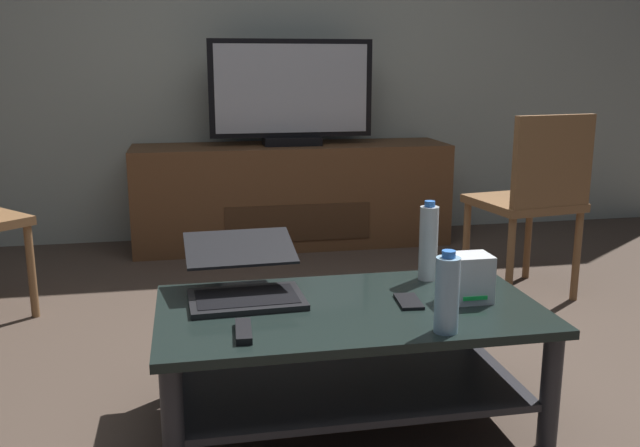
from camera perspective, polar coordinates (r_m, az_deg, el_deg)
The scene contains 12 objects.
ground_plane at distance 2.37m, azimuth 2.18°, elevation -15.27°, with size 7.68×7.68×0.00m, color #4C3D33.
back_wall at distance 4.60m, azimuth -5.16°, elevation 16.44°, with size 6.40×0.12×2.80m, color #A8B2A8.
coffee_table at distance 2.21m, azimuth 2.43°, elevation -9.75°, with size 1.19×0.65×0.39m.
media_cabinet at distance 4.37m, azimuth -2.35°, elevation 2.40°, with size 1.96×0.51×0.63m.
television at distance 4.28m, azimuth -2.38°, elevation 10.59°, with size 1.00×0.20×0.64m.
dining_chair at distance 3.45m, azimuth 17.28°, elevation 2.29°, with size 0.50×0.50×0.90m.
laptop at distance 2.24m, azimuth -6.33°, elevation -4.49°, with size 0.38×0.41×0.17m.
router_box at distance 2.23m, azimuth 12.23°, elevation -4.42°, with size 0.13×0.11×0.15m.
water_bottle_near at distance 1.96m, azimuth 10.47°, elevation -5.76°, with size 0.07×0.07×0.24m.
water_bottle_far at distance 2.41m, azimuth 8.96°, elevation -1.55°, with size 0.06×0.06×0.28m.
cell_phone at distance 2.20m, azimuth 7.35°, elevation -6.41°, with size 0.07×0.14×0.01m, color black.
tv_remote at distance 1.95m, azimuth -6.34°, elevation -8.84°, with size 0.04×0.16×0.02m, color black.
Camera 1 is at (-0.48, -2.03, 1.13)m, focal length 38.66 mm.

